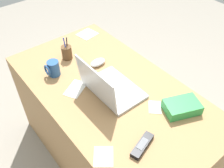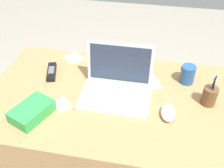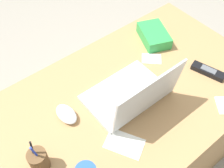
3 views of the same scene
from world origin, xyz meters
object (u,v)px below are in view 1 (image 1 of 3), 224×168
object	(u,v)px
coffee_mug_white	(53,68)
pen_holder	(67,52)
computer_mouse	(98,62)
snack_bag	(182,107)
laptop	(109,87)
cordless_phone	(142,145)

from	to	relation	value
coffee_mug_white	pen_holder	xyz separation A→B (m)	(0.09, -0.15, -0.00)
computer_mouse	coffee_mug_white	xyz separation A→B (m)	(0.09, 0.27, 0.03)
computer_mouse	coffee_mug_white	distance (m)	0.29
computer_mouse	snack_bag	distance (m)	0.61
laptop	coffee_mug_white	size ratio (longest dim) A/B	3.45
pen_holder	laptop	bearing A→B (deg)	-178.48
laptop	cordless_phone	size ratio (longest dim) A/B	2.13
pen_holder	computer_mouse	bearing A→B (deg)	-147.23
laptop	coffee_mug_white	xyz separation A→B (m)	(0.34, 0.17, 0.00)
laptop	snack_bag	world-z (taller)	laptop
snack_bag	cordless_phone	bearing A→B (deg)	96.00
cordless_phone	snack_bag	xyz separation A→B (m)	(0.03, -0.32, 0.02)
pen_holder	snack_bag	world-z (taller)	pen_holder
cordless_phone	pen_holder	distance (m)	0.82
coffee_mug_white	cordless_phone	distance (m)	0.72
laptop	computer_mouse	size ratio (longest dim) A/B	3.06
computer_mouse	coffee_mug_white	world-z (taller)	coffee_mug_white
laptop	cordless_phone	xyz separation A→B (m)	(-0.38, 0.10, -0.03)
laptop	cordless_phone	world-z (taller)	laptop
computer_mouse	cordless_phone	world-z (taller)	computer_mouse
coffee_mug_white	snack_bag	bearing A→B (deg)	-150.55
computer_mouse	coffee_mug_white	bearing A→B (deg)	69.31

